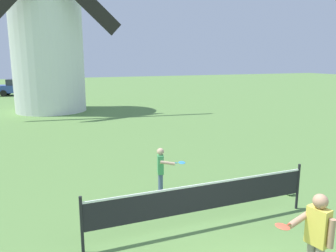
{
  "coord_description": "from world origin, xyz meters",
  "views": [
    {
      "loc": [
        -2.77,
        -3.73,
        3.5
      ],
      "look_at": [
        0.33,
        4.01,
        1.81
      ],
      "focal_mm": 35.78,
      "sensor_mm": 36.0,
      "label": 1
    }
  ],
  "objects": [
    {
      "name": "windmill",
      "position": [
        -1.74,
        19.97,
        6.28
      ],
      "size": [
        8.56,
        5.26,
        13.19
      ],
      "color": "white",
      "rests_on": "ground_plane"
    },
    {
      "name": "tennis_net",
      "position": [
        0.33,
        2.01,
        0.68
      ],
      "size": [
        5.02,
        0.06,
        1.1
      ],
      "color": "black",
      "rests_on": "ground_plane"
    },
    {
      "name": "player_near",
      "position": [
        1.1,
        -0.22,
        0.85
      ],
      "size": [
        0.87,
        0.5,
        1.5
      ],
      "color": "#9E937F",
      "rests_on": "ground_plane"
    },
    {
      "name": "player_far",
      "position": [
        0.16,
        4.05,
        0.7
      ],
      "size": [
        0.7,
        0.65,
        1.24
      ],
      "color": "slate",
      "rests_on": "ground_plane"
    },
    {
      "name": "stray_ball",
      "position": [
        3.24,
        2.71,
        0.12
      ],
      "size": [
        0.24,
        0.24,
        0.24
      ],
      "primitive_type": "sphere",
      "color": "silver",
      "rests_on": "ground_plane"
    },
    {
      "name": "parked_car_blue",
      "position": [
        -4.0,
        31.39,
        0.81
      ],
      "size": [
        4.05,
        2.41,
        1.56
      ],
      "color": "#334C99",
      "rests_on": "ground_plane"
    }
  ]
}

